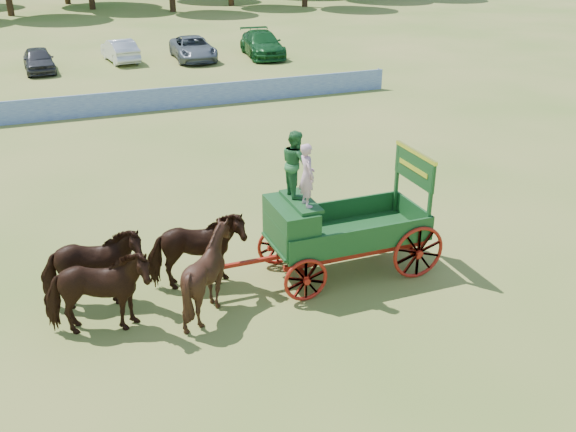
# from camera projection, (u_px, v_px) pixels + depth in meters

# --- Properties ---
(ground) EXTENTS (160.00, 160.00, 0.00)m
(ground) POSITION_uv_depth(u_px,v_px,m) (300.00, 302.00, 15.01)
(ground) COLOR olive
(ground) RESTS_ON ground
(horse_lead_left) EXTENTS (2.48, 1.48, 1.96)m
(horse_lead_left) POSITION_uv_depth(u_px,v_px,m) (98.00, 293.00, 13.51)
(horse_lead_left) COLOR black
(horse_lead_left) RESTS_ON ground
(horse_lead_right) EXTENTS (2.44, 1.36, 1.96)m
(horse_lead_right) POSITION_uv_depth(u_px,v_px,m) (92.00, 269.00, 14.44)
(horse_lead_right) COLOR black
(horse_lead_right) RESTS_ON ground
(horse_wheel_left) EXTENTS (1.98, 1.81, 1.97)m
(horse_wheel_left) POSITION_uv_depth(u_px,v_px,m) (208.00, 273.00, 14.30)
(horse_wheel_left) COLOR black
(horse_wheel_left) RESTS_ON ground
(horse_wheel_right) EXTENTS (2.44, 1.35, 1.96)m
(horse_wheel_right) POSITION_uv_depth(u_px,v_px,m) (196.00, 251.00, 15.23)
(horse_wheel_right) COLOR black
(horse_wheel_right) RESTS_ON ground
(farm_dray) EXTENTS (5.99, 2.00, 3.74)m
(farm_dray) POSITION_uv_depth(u_px,v_px,m) (320.00, 216.00, 15.49)
(farm_dray) COLOR #A81A10
(farm_dray) RESTS_ON ground
(sponsor_banner) EXTENTS (26.00, 0.08, 1.05)m
(sponsor_banner) POSITION_uv_depth(u_px,v_px,m) (134.00, 102.00, 29.71)
(sponsor_banner) COLOR #1C3797
(sponsor_banner) RESTS_ON ground
(parked_cars) EXTENTS (37.54, 7.30, 1.60)m
(parked_cars) POSITION_uv_depth(u_px,v_px,m) (2.00, 59.00, 37.69)
(parked_cars) COLOR silver
(parked_cars) RESTS_ON ground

